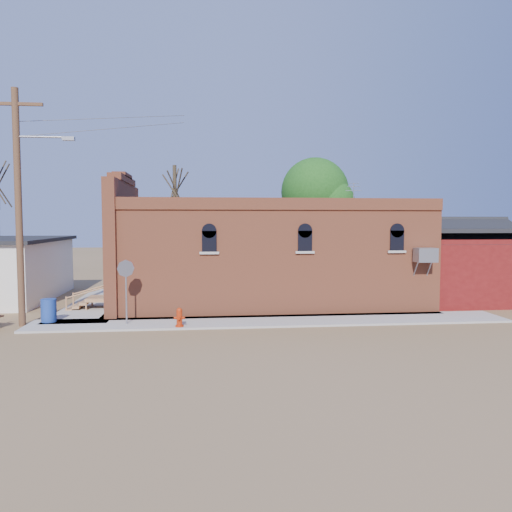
{
  "coord_description": "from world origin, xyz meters",
  "views": [
    {
      "loc": [
        -1.22,
        -18.6,
        4.02
      ],
      "look_at": [
        1.2,
        4.51,
        2.4
      ],
      "focal_mm": 35.0,
      "sensor_mm": 36.0,
      "label": 1
    }
  ],
  "objects": [
    {
      "name": "fire_hydrant",
      "position": [
        -2.15,
        0.02,
        0.43
      ],
      "size": [
        0.42,
        0.41,
        0.72
      ],
      "rotation": [
        0.0,
        0.0,
        -0.35
      ],
      "color": "#A82609",
      "rests_on": "sidewalk_south"
    },
    {
      "name": "trash_barrel",
      "position": [
        -7.3,
        1.5,
        0.53
      ],
      "size": [
        0.63,
        0.63,
        0.9
      ],
      "primitive_type": "cylinder",
      "rotation": [
        0.0,
        0.0,
        0.07
      ],
      "color": "navy",
      "rests_on": "sidewalk_west"
    },
    {
      "name": "sidewalk_south",
      "position": [
        1.5,
        0.9,
        0.04
      ],
      "size": [
        19.0,
        2.2,
        0.08
      ],
      "primitive_type": "cube",
      "color": "#9E9991",
      "rests_on": "ground"
    },
    {
      "name": "tree_leafy",
      "position": [
        6.0,
        13.5,
        5.93
      ],
      "size": [
        4.4,
        4.4,
        8.15
      ],
      "color": "#413325",
      "rests_on": "ground"
    },
    {
      "name": "utility_pole",
      "position": [
        -8.14,
        1.2,
        4.77
      ],
      "size": [
        3.12,
        0.26,
        9.0
      ],
      "color": "#4E311F",
      "rests_on": "ground"
    },
    {
      "name": "ground",
      "position": [
        0.0,
        0.0,
        0.0
      ],
      "size": [
        120.0,
        120.0,
        0.0
      ],
      "primitive_type": "plane",
      "color": "brown",
      "rests_on": "ground"
    },
    {
      "name": "brick_bar",
      "position": [
        1.64,
        5.49,
        2.34
      ],
      "size": [
        16.4,
        7.97,
        6.3
      ],
      "color": "#B65937",
      "rests_on": "ground"
    },
    {
      "name": "tree_bare_near",
      "position": [
        -3.0,
        13.0,
        5.96
      ],
      "size": [
        2.8,
        2.8,
        7.65
      ],
      "color": "#413325",
      "rests_on": "ground"
    },
    {
      "name": "red_shed",
      "position": [
        11.5,
        5.5,
        2.27
      ],
      "size": [
        5.4,
        6.4,
        4.3
      ],
      "color": "#570F0F",
      "rests_on": "ground"
    },
    {
      "name": "sidewalk_west",
      "position": [
        -6.3,
        6.0,
        0.04
      ],
      "size": [
        2.6,
        10.0,
        0.08
      ],
      "primitive_type": "cube",
      "color": "#9E9991",
      "rests_on": "ground"
    },
    {
      "name": "stop_sign",
      "position": [
        -4.2,
        0.8,
        1.98
      ],
      "size": [
        0.61,
        0.37,
        2.48
      ],
      "rotation": [
        0.0,
        0.0,
        0.08
      ],
      "color": "gray",
      "rests_on": "sidewalk_south"
    }
  ]
}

